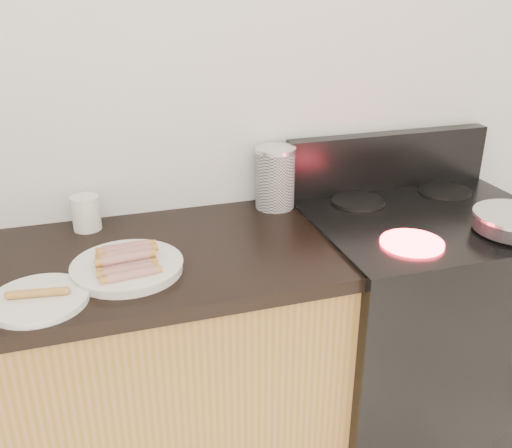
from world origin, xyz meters
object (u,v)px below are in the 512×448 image
object	(u,v)px
main_plate	(127,268)
side_plate	(39,300)
canister	(275,178)
stove	(414,334)
mug	(86,213)

from	to	relation	value
main_plate	side_plate	xyz separation A→B (m)	(-0.22, -0.10, -0.00)
side_plate	canister	world-z (taller)	canister
main_plate	canister	bearing A→B (deg)	31.19
main_plate	side_plate	distance (m)	0.24
stove	mug	xyz separation A→B (m)	(-1.05, 0.24, 0.50)
canister	mug	distance (m)	0.61
stove	main_plate	distance (m)	1.07
stove	main_plate	world-z (taller)	main_plate
stove	canister	world-z (taller)	canister
main_plate	canister	distance (m)	0.62
main_plate	side_plate	size ratio (longest dim) A/B	1.24
main_plate	canister	xyz separation A→B (m)	(0.52, 0.31, 0.09)
main_plate	side_plate	world-z (taller)	main_plate
side_plate	main_plate	bearing A→B (deg)	23.55
side_plate	mug	bearing A→B (deg)	72.52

